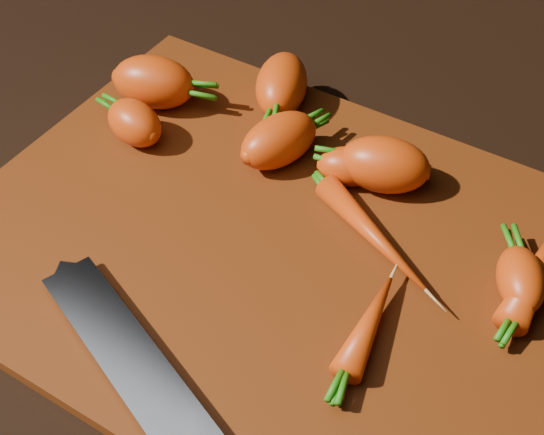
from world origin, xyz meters
The scene contains 13 objects.
ground centered at (0.00, 0.00, -0.01)m, with size 2.00×2.00×0.01m, color black.
cutting_board centered at (0.00, 0.00, 0.01)m, with size 0.50×0.40×0.01m, color #52220A.
carrot_0 centered at (-0.19, 0.10, 0.04)m, with size 0.08×0.05×0.05m, color #E74209.
carrot_1 centered at (-0.17, 0.04, 0.03)m, with size 0.06×0.04×0.04m, color #E74209.
carrot_2 centered at (-0.08, 0.16, 0.04)m, with size 0.08×0.05×0.05m, color #E74209.
carrot_3 centered at (-0.04, 0.09, 0.04)m, with size 0.08×0.05×0.05m, color #E74209.
carrot_4 centered at (0.05, 0.11, 0.04)m, with size 0.08×0.05×0.05m, color #E74209.
carrot_5 centered at (0.02, 0.10, 0.03)m, with size 0.05×0.04×0.04m, color #E74209.
carrot_6 centered at (0.19, 0.05, 0.03)m, with size 0.06×0.04×0.04m, color #E74209.
carrot_7 centered at (0.20, 0.08, 0.03)m, with size 0.13×0.03×0.03m, color #E74209.
carrot_8 centered at (0.08, 0.04, 0.02)m, with size 0.13×0.02×0.02m, color #E74209.
carrot_9 centered at (0.11, -0.04, 0.02)m, with size 0.09×0.02×0.02m, color #E74209.
knife centered at (0.01, -0.16, 0.02)m, with size 0.35×0.16×0.02m.
Camera 1 is at (0.22, -0.35, 0.48)m, focal length 50.00 mm.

